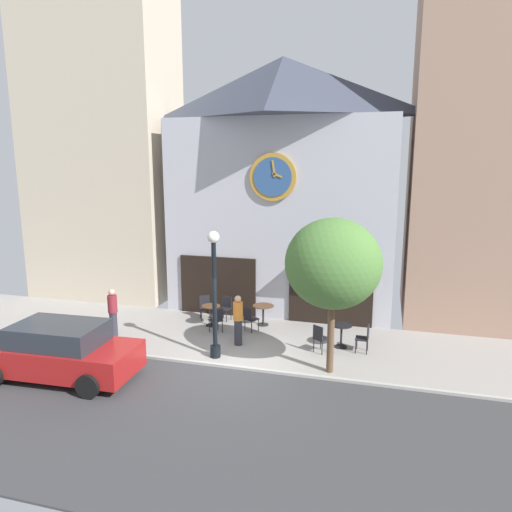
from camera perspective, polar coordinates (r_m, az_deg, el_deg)
name	(u,v)px	position (r m, az deg, el deg)	size (l,w,h in m)	color
ground_plane	(223,380)	(13.48, -3.98, -14.76)	(25.31, 10.87, 0.13)	gray
clock_building	(282,183)	(18.74, 3.16, 8.79)	(8.77, 4.32, 9.80)	#B2B2BC
neighbor_building_left	(103,149)	(22.16, -18.07, 12.18)	(6.28, 3.43, 12.91)	beige
neighbor_building_right	(508,107)	(19.79, 28.18, 15.66)	(6.39, 4.91, 15.70)	#9E7A66
street_lamp	(214,295)	(14.22, -5.06, -4.67)	(0.36, 0.36, 3.92)	black
street_tree	(333,264)	(13.04, 9.31, -0.98)	(2.66, 2.40, 4.43)	brown
cafe_table_near_door	(211,312)	(17.39, -5.47, -6.74)	(0.67, 0.67, 0.77)	black
cafe_table_center_right	(263,311)	(17.37, 0.88, -6.63)	(0.78, 0.78, 0.75)	black
cafe_table_rightmost	(341,332)	(15.61, 10.31, -9.00)	(0.68, 0.68, 0.77)	black
cafe_chair_left_end	(217,319)	(16.64, -4.79, -7.57)	(0.57, 0.57, 0.90)	black
cafe_chair_near_lamp	(320,337)	(15.09, 7.75, -9.65)	(0.55, 0.55, 0.90)	black
cafe_chair_facing_street	(250,317)	(16.73, -0.73, -7.43)	(0.55, 0.55, 0.90)	black
cafe_chair_facing_wall	(205,305)	(18.16, -6.20, -5.98)	(0.55, 0.55, 0.90)	black
cafe_chair_corner	(365,336)	(15.36, 13.04, -9.46)	(0.42, 0.42, 0.90)	black
cafe_chair_outer	(226,306)	(18.00, -3.67, -6.09)	(0.47, 0.47, 0.90)	black
pedestrian_maroon	(113,312)	(16.95, -16.95, -6.50)	(0.34, 0.34, 1.67)	#2D2D38
pedestrian_orange	(238,320)	(15.48, -2.19, -7.70)	(0.39, 0.39, 1.67)	#2D2D38
parked_car_red	(60,351)	(14.34, -22.67, -10.59)	(4.37, 2.17, 1.55)	maroon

